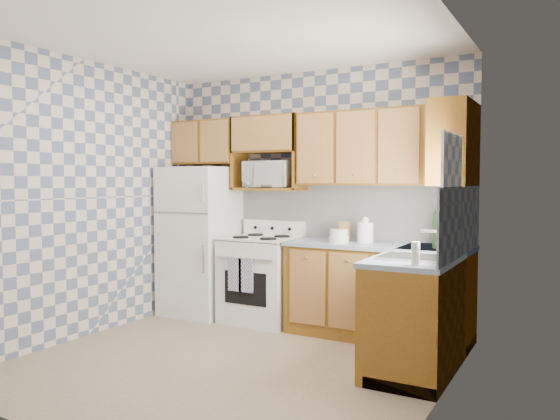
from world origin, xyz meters
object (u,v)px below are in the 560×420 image
object	(u,v)px
microwave	(270,174)
electric_kettle	(365,232)
refrigerator	(200,241)
stove_body	(262,280)

from	to	relation	value
microwave	electric_kettle	xyz separation A→B (m)	(1.14, -0.10, -0.58)
refrigerator	stove_body	bearing A→B (deg)	1.78
refrigerator	stove_body	distance (m)	0.89
refrigerator	stove_body	size ratio (longest dim) A/B	1.87
microwave	electric_kettle	distance (m)	1.28
refrigerator	microwave	xyz separation A→B (m)	(0.82, 0.18, 0.76)
electric_kettle	refrigerator	bearing A→B (deg)	-177.48
stove_body	refrigerator	bearing A→B (deg)	-178.22
electric_kettle	microwave	bearing A→B (deg)	175.17
stove_body	microwave	world-z (taller)	microwave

